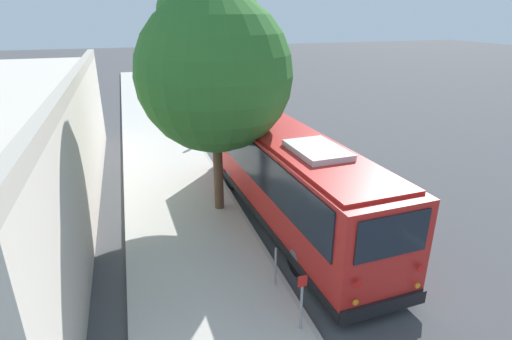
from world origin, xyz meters
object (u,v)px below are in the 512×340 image
Objects in this scene: parked_sedan_blue at (182,86)px; parked_sedan_tan at (193,102)px; street_tree at (213,62)px; parked_sedan_black at (210,124)px; parked_sedan_white at (173,76)px; fire_hydrant at (194,140)px; sign_post_far at (276,267)px; shuttle_bus at (288,172)px; sign_post_near at (301,302)px.

parked_sedan_tan is at bearing -177.20° from parked_sedan_blue.
parked_sedan_blue is 24.67m from street_tree.
parked_sedan_black is 11.16m from street_tree.
street_tree is at bearing 175.15° from parked_sedan_white.
parked_sedan_tan is 9.63m from fire_hydrant.
fire_hydrant is at bearing 0.30° from sign_post_far.
parked_sedan_white is 23.20m from fire_hydrant.
shuttle_bus is 2.42× the size of parked_sedan_white.
sign_post_near reaches higher than parked_sedan_black.
parked_sedan_black is 0.90× the size of parked_sedan_white.
parked_sedan_white is at bearing -3.65° from street_tree.
parked_sedan_blue is at bearing -3.13° from sign_post_far.
shuttle_bus is at bearing -123.50° from street_tree.
shuttle_bus is 25.58m from parked_sedan_blue.
sign_post_near is at bearing -176.61° from street_tree.
parked_sedan_white is (6.33, 0.05, 0.01)m from parked_sedan_blue.
fire_hydrant is at bearing 169.19° from parked_sedan_tan.
sign_post_near is at bearing -179.03° from parked_sedan_blue.
sign_post_far is at bearing -179.20° from parked_sedan_blue.
street_tree is 5.70× the size of sign_post_near.
parked_sedan_white is at bearing -2.38° from sign_post_near.
parked_sedan_black is 2.99m from fire_hydrant.
shuttle_bus reaches higher than sign_post_near.
fire_hydrant is at bearing 178.30° from parked_sedan_blue.
sign_post_far is (1.66, 0.00, -0.18)m from sign_post_near.
shuttle_bus is 7.85× the size of sign_post_near.
parked_sedan_black is 3.72× the size of sign_post_far.
shuttle_bus is 2.69× the size of parked_sedan_black.
parked_sedan_white is 3.25× the size of sign_post_near.
parked_sedan_black is at bearing -177.05° from parked_sedan_blue.
parked_sedan_blue is at bearing -1.93° from shuttle_bus.
sign_post_near is 1.27× the size of sign_post_far.
parked_sedan_black is (11.37, 0.41, -1.16)m from shuttle_bus.
parked_sedan_tan is 17.58m from street_tree.
fire_hydrant is (-2.63, 1.42, -0.06)m from parked_sedan_black.
sign_post_near is at bearing 159.20° from shuttle_bus.
street_tree is (1.43, 2.16, 3.61)m from shuttle_bus.
parked_sedan_white is 30.88m from street_tree.
sign_post_near is (-37.16, 1.54, 0.28)m from parked_sedan_white.
shuttle_bus is 4.45m from street_tree.
parked_sedan_tan is 0.57× the size of street_tree.
sign_post_near reaches higher than parked_sedan_tan.
shuttle_bus is 18.28m from parked_sedan_tan.
sign_post_near reaches higher than parked_sedan_white.
sign_post_near is (-23.52, 1.45, 0.32)m from parked_sedan_tan.
street_tree reaches higher than parked_sedan_white.
street_tree is at bearing 177.40° from fire_hydrant.
parked_sedan_white reaches higher than fire_hydrant.
parked_sedan_tan is at bearing -9.06° from fire_hydrant.
fire_hydrant is (-9.51, 1.52, -0.03)m from parked_sedan_tan.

